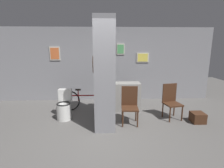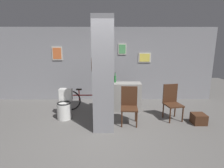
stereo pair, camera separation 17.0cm
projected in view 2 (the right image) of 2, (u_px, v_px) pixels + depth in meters
The scene contains 10 objects.
ground_plane at pixel (98, 133), 4.01m from camera, with size 14.00×14.00×0.00m, color #5B5956.
wall_back at pixel (103, 64), 6.30m from camera, with size 8.00×0.09×2.60m.
pillar_center at pixel (104, 74), 4.27m from camera, with size 0.51×1.10×2.60m.
counter_shelf at pixel (120, 97), 5.36m from camera, with size 1.26×0.44×0.87m.
toilet at pixel (65, 106), 4.81m from camera, with size 0.39×0.55×0.78m.
chair_near_pillar at pixel (129, 104), 4.45m from camera, with size 0.45×0.45×0.95m.
chair_by_doorway at pixel (172, 101), 4.72m from camera, with size 0.49×0.49×0.95m.
bicycle at pixel (88, 100), 5.39m from camera, with size 1.73×0.42×0.68m.
bottle_tall at pixel (115, 79), 5.32m from camera, with size 0.07×0.07×0.31m.
floor_crate at pixel (199, 119), 4.48m from camera, with size 0.33×0.33×0.26m.
Camera 2 is at (0.29, -3.68, 1.97)m, focal length 28.00 mm.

